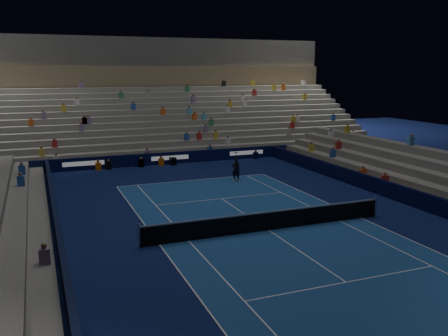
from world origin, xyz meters
TOP-DOWN VIEW (x-y plane):
  - ground at (0.00, 0.00)m, footprint 90.00×90.00m
  - court_surface at (0.00, 0.00)m, footprint 10.97×23.77m
  - sponsor_barrier_far at (0.00, 18.50)m, footprint 44.00×0.25m
  - sponsor_barrier_east at (9.70, 0.00)m, footprint 0.25×37.00m
  - sponsor_barrier_west at (-9.70, 0.00)m, footprint 0.25×37.00m
  - grandstand_main at (0.00, 27.90)m, footprint 44.00×15.20m
  - tennis_net at (0.00, 0.00)m, footprint 12.90×0.10m
  - tennis_player at (2.69, 10.54)m, footprint 0.64×0.44m
  - broadcast_camera at (0.14, 18.00)m, footprint 0.53×0.95m

SIDE VIEW (x-z plane):
  - ground at x=0.00m, z-range 0.00..0.00m
  - court_surface at x=0.00m, z-range 0.00..0.01m
  - broadcast_camera at x=0.14m, z-range 0.01..0.62m
  - sponsor_barrier_far at x=0.00m, z-range 0.00..1.00m
  - sponsor_barrier_east at x=9.70m, z-range 0.00..1.00m
  - sponsor_barrier_west at x=-9.70m, z-range 0.00..1.00m
  - tennis_net at x=0.00m, z-range -0.05..1.05m
  - tennis_player at x=2.69m, z-range 0.00..1.69m
  - grandstand_main at x=0.00m, z-range -2.22..8.98m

